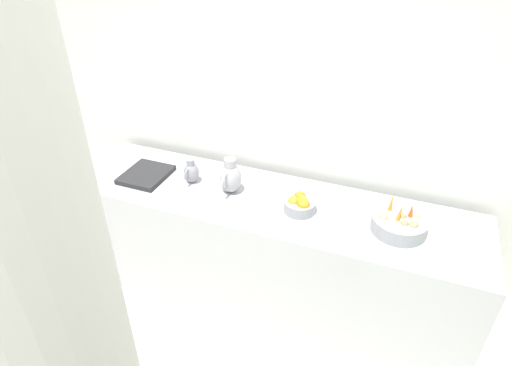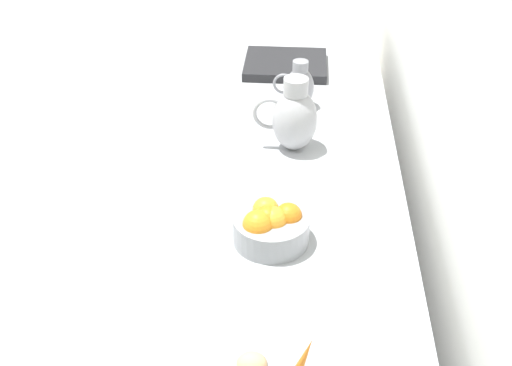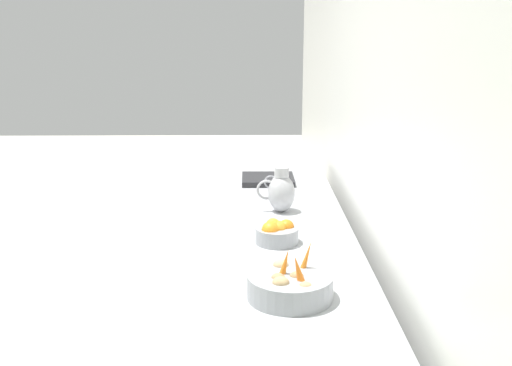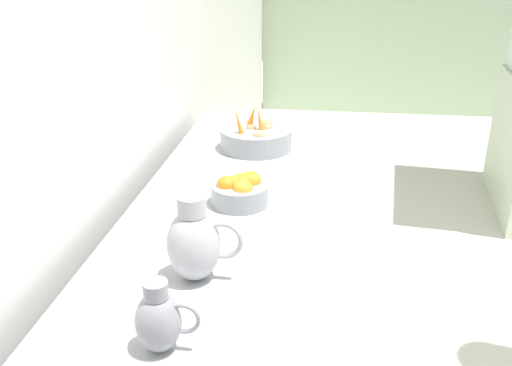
{
  "view_description": "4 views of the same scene",
  "coord_description": "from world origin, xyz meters",
  "px_view_note": "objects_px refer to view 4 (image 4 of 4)",
  "views": [
    {
      "loc": [
        0.74,
        0.64,
        2.51
      ],
      "look_at": [
        -1.36,
        -0.18,
        1.07
      ],
      "focal_mm": 30.24,
      "sensor_mm": 36.0,
      "label": 1
    },
    {
      "loc": [
        -1.51,
        1.49,
        2.0
      ],
      "look_at": [
        -1.4,
        0.01,
        1.01
      ],
      "focal_mm": 45.91,
      "sensor_mm": 36.0,
      "label": 2
    },
    {
      "loc": [
        -1.31,
        2.91,
        1.91
      ],
      "look_at": [
        -1.35,
        -0.35,
        1.05
      ],
      "focal_mm": 43.81,
      "sensor_mm": 36.0,
      "label": 3
    },
    {
      "loc": [
        -1.15,
        -1.73,
        1.73
      ],
      "look_at": [
        -1.36,
        -0.13,
        1.05
      ],
      "focal_mm": 38.97,
      "sensor_mm": 36.0,
      "label": 4
    }
  ],
  "objects_px": {
    "metal_pitcher_short": "(159,320)",
    "orange_bowl": "(240,190)",
    "vegetable_colander": "(256,138)",
    "metal_pitcher_tall": "(195,242)"
  },
  "relations": [
    {
      "from": "metal_pitcher_short",
      "to": "orange_bowl",
      "type": "bearing_deg",
      "value": 85.9
    },
    {
      "from": "vegetable_colander",
      "to": "metal_pitcher_short",
      "type": "xyz_separation_m",
      "value": [
        -0.04,
        -1.42,
        0.03
      ]
    },
    {
      "from": "vegetable_colander",
      "to": "orange_bowl",
      "type": "bearing_deg",
      "value": -87.89
    },
    {
      "from": "orange_bowl",
      "to": "metal_pitcher_short",
      "type": "xyz_separation_m",
      "value": [
        -0.06,
        -0.81,
        0.03
      ]
    },
    {
      "from": "vegetable_colander",
      "to": "orange_bowl",
      "type": "distance_m",
      "value": 0.61
    },
    {
      "from": "vegetable_colander",
      "to": "metal_pitcher_tall",
      "type": "relative_size",
      "value": 1.31
    },
    {
      "from": "orange_bowl",
      "to": "metal_pitcher_short",
      "type": "height_order",
      "value": "metal_pitcher_short"
    },
    {
      "from": "metal_pitcher_tall",
      "to": "metal_pitcher_short",
      "type": "bearing_deg",
      "value": -92.17
    },
    {
      "from": "metal_pitcher_short",
      "to": "metal_pitcher_tall",
      "type": "bearing_deg",
      "value": 87.83
    },
    {
      "from": "metal_pitcher_tall",
      "to": "metal_pitcher_short",
      "type": "relative_size",
      "value": 1.4
    }
  ]
}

